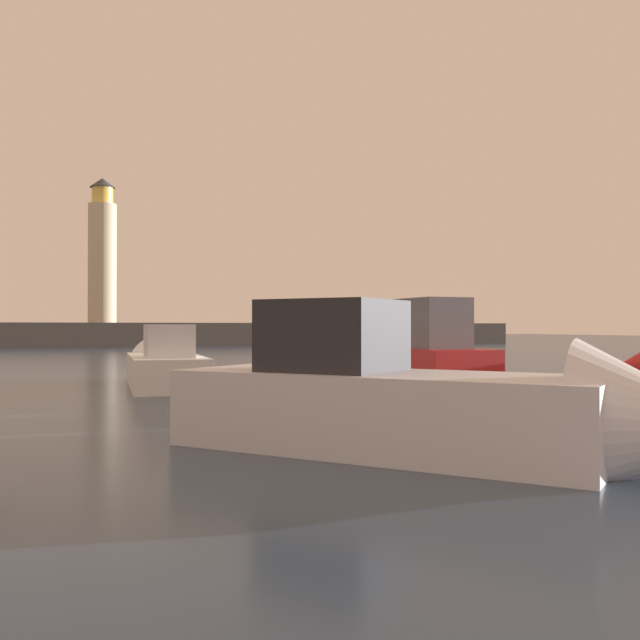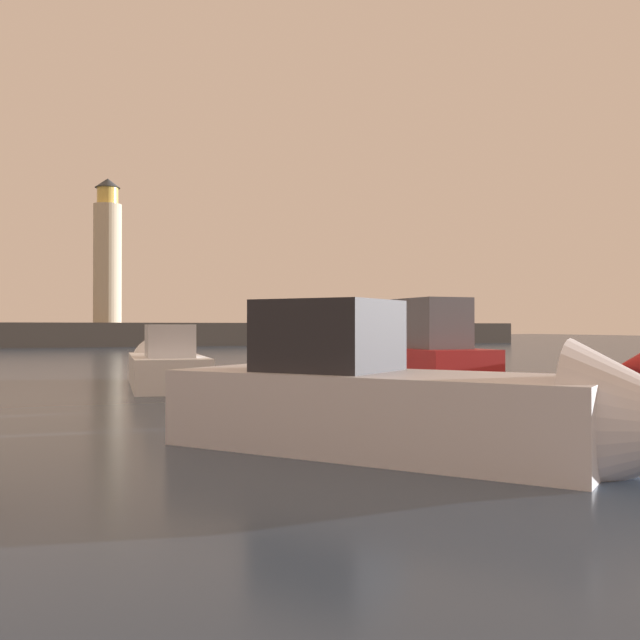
# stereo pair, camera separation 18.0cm
# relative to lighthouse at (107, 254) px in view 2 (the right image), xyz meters

# --- Properties ---
(ground_plane) EXTENTS (220.00, 220.00, 0.00)m
(ground_plane) POSITION_rel_lighthouse_xyz_m (0.63, -34.61, -8.76)
(ground_plane) COLOR #2D3D51
(breakwater) EXTENTS (87.54, 5.22, 2.26)m
(breakwater) POSITION_rel_lighthouse_xyz_m (0.63, 0.00, -7.63)
(breakwater) COLOR #423F3D
(breakwater) RESTS_ON ground_plane
(lighthouse) EXTENTS (2.62, 2.62, 13.73)m
(lighthouse) POSITION_rel_lighthouse_xyz_m (0.00, 0.00, 0.00)
(lighthouse) COLOR beige
(lighthouse) RESTS_ON breakwater
(motorboat_1) EXTENTS (2.22, 7.59, 3.08)m
(motorboat_1) POSITION_rel_lighthouse_xyz_m (4.21, -50.41, -7.89)
(motorboat_1) COLOR #B21E1E
(motorboat_1) RESTS_ON ground_plane
(motorboat_2) EXTENTS (6.79, 7.86, 2.78)m
(motorboat_2) POSITION_rel_lighthouse_xyz_m (-0.95, -61.36, -8.00)
(motorboat_2) COLOR silver
(motorboat_2) RESTS_ON ground_plane
(motorboat_5) EXTENTS (2.86, 7.85, 2.48)m
(motorboat_5) POSITION_rel_lighthouse_xyz_m (-2.50, -46.38, -8.13)
(motorboat_5) COLOR white
(motorboat_5) RESTS_ON ground_plane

